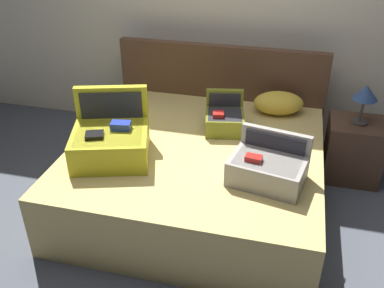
% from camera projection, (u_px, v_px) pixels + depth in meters
% --- Properties ---
extents(ground_plane, '(12.00, 12.00, 0.00)m').
position_uv_depth(ground_plane, '(183.00, 232.00, 3.10)').
color(ground_plane, '#4C515B').
extents(bed, '(1.83, 1.77, 0.48)m').
position_uv_depth(bed, '(196.00, 174.00, 3.31)').
color(bed, tan).
rests_on(bed, ground).
extents(headboard, '(1.86, 0.08, 0.97)m').
position_uv_depth(headboard, '(220.00, 97.00, 3.96)').
color(headboard, '#4C3323').
rests_on(headboard, ground).
extents(hard_case_large, '(0.64, 0.63, 0.45)m').
position_uv_depth(hard_case_large, '(111.00, 140.00, 3.01)').
color(hard_case_large, gold).
rests_on(hard_case_large, bed).
extents(hard_case_medium, '(0.52, 0.43, 0.30)m').
position_uv_depth(hard_case_medium, '(268.00, 167.00, 2.76)').
color(hard_case_medium, gray).
rests_on(hard_case_medium, bed).
extents(hard_case_small, '(0.35, 0.38, 0.28)m').
position_uv_depth(hard_case_small, '(224.00, 119.00, 3.37)').
color(hard_case_small, olive).
rests_on(hard_case_small, bed).
extents(pillow_near_headboard, '(0.46, 0.33, 0.19)m').
position_uv_depth(pillow_near_headboard, '(278.00, 103.00, 3.61)').
color(pillow_near_headboard, gold).
rests_on(pillow_near_headboard, bed).
extents(nightstand, '(0.44, 0.40, 0.51)m').
position_uv_depth(nightstand, '(353.00, 150.00, 3.58)').
color(nightstand, '#4C3323').
rests_on(nightstand, ground).
extents(table_lamp, '(0.20, 0.20, 0.32)m').
position_uv_depth(table_lamp, '(365.00, 94.00, 3.33)').
color(table_lamp, '#3F3833').
rests_on(table_lamp, nightstand).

